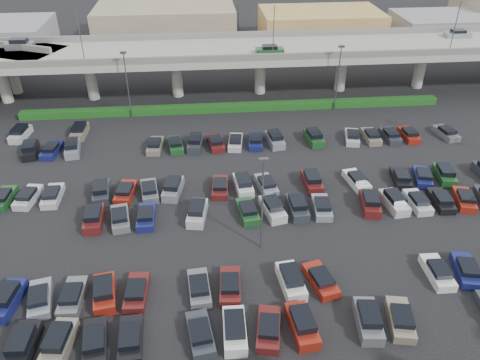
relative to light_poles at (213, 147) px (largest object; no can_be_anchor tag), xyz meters
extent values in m
plane|color=black|center=(4.13, -2.00, -6.24)|extent=(280.00, 280.00, 0.00)
cube|color=gray|center=(4.13, 30.00, 1.01)|extent=(150.00, 13.00, 1.10)
cube|color=#63635E|center=(4.13, 23.75, 2.06)|extent=(150.00, 0.50, 1.00)
cube|color=#63635E|center=(4.13, 36.25, 2.06)|extent=(150.00, 0.50, 1.00)
cylinder|color=gray|center=(-32.88, 30.00, -2.89)|extent=(1.80, 1.80, 6.70)
cylinder|color=gray|center=(-18.88, 30.00, -2.89)|extent=(1.80, 1.80, 6.70)
cube|color=#63635E|center=(-18.88, 30.00, 0.26)|extent=(2.60, 9.75, 0.50)
cylinder|color=gray|center=(-4.87, 30.00, -2.89)|extent=(1.80, 1.80, 6.70)
cube|color=#63635E|center=(-4.87, 30.00, 0.26)|extent=(2.60, 9.75, 0.50)
cylinder|color=gray|center=(9.12, 30.00, -2.89)|extent=(1.80, 1.80, 6.70)
cube|color=#63635E|center=(9.12, 30.00, 0.26)|extent=(2.60, 9.75, 0.50)
cylinder|color=gray|center=(23.12, 30.00, -2.89)|extent=(1.80, 1.80, 6.70)
cube|color=#63635E|center=(23.12, 30.00, 0.26)|extent=(2.60, 9.75, 0.50)
cylinder|color=gray|center=(37.12, 30.00, -2.89)|extent=(1.80, 1.80, 6.70)
cube|color=#63635E|center=(37.12, 30.00, 0.26)|extent=(2.60, 9.75, 0.50)
cube|color=#5A5C62|center=(-29.88, 33.00, 2.09)|extent=(4.40, 1.82, 1.05)
cube|color=black|center=(-29.88, 33.00, 2.91)|extent=(2.60, 1.60, 0.65)
cube|color=#1B4C21|center=(10.12, 27.00, 1.97)|extent=(4.40, 1.82, 0.82)
cube|color=black|center=(10.12, 27.00, 2.60)|extent=(2.30, 1.60, 0.50)
cube|color=slate|center=(44.12, 33.00, 1.97)|extent=(4.40, 1.82, 0.82)
cube|color=black|center=(44.12, 33.00, 2.60)|extent=(2.30, 1.60, 0.50)
cylinder|color=#48484D|center=(-17.88, 23.90, 5.56)|extent=(0.14, 0.14, 8.00)
cylinder|color=#48484D|center=(10.12, 23.90, 5.56)|extent=(0.14, 0.14, 8.00)
cylinder|color=#48484D|center=(38.12, 23.90, 5.56)|extent=(0.14, 0.14, 8.00)
cylinder|color=gray|center=(-32.47, 33.82, -2.89)|extent=(1.60, 1.60, 6.70)
cube|color=#123C11|center=(4.13, 23.00, -5.69)|extent=(66.00, 1.60, 1.10)
cube|color=black|center=(-15.88, -20.50, -5.71)|extent=(2.01, 4.48, 1.05)
cube|color=black|center=(-15.88, -20.50, -4.89)|extent=(1.71, 2.67, 0.65)
cube|color=gray|center=(-13.12, -20.50, -5.71)|extent=(2.38, 4.60, 1.05)
cube|color=black|center=(-13.12, -20.50, -4.89)|extent=(1.93, 2.79, 0.65)
cube|color=black|center=(-10.38, -20.50, -5.83)|extent=(2.43, 4.61, 0.82)
cube|color=black|center=(-10.38, -20.70, -5.20)|extent=(1.91, 2.50, 0.50)
cube|color=black|center=(-7.62, -20.50, -5.83)|extent=(2.05, 4.49, 0.82)
cube|color=black|center=(-7.62, -20.70, -5.20)|extent=(1.72, 2.38, 0.50)
cube|color=#2B3038|center=(-2.12, -20.50, -5.83)|extent=(2.45, 4.62, 0.82)
cube|color=black|center=(-2.12, -20.70, -5.20)|extent=(1.92, 2.51, 0.50)
cube|color=white|center=(0.63, -20.50, -5.71)|extent=(1.92, 4.44, 1.05)
cube|color=black|center=(0.63, -20.50, -4.89)|extent=(1.66, 2.64, 0.65)
cube|color=#561817|center=(3.38, -20.50, -5.83)|extent=(2.61, 4.66, 0.82)
cube|color=black|center=(3.38, -20.70, -5.20)|extent=(2.00, 2.56, 0.50)
cube|color=maroon|center=(6.13, -20.50, -5.71)|extent=(2.27, 4.57, 1.05)
cube|color=black|center=(6.13, -20.50, -4.89)|extent=(1.87, 2.75, 0.65)
cube|color=#5A5C62|center=(11.62, -20.50, -5.71)|extent=(2.31, 4.58, 1.05)
cube|color=black|center=(11.62, -20.50, -4.89)|extent=(1.89, 2.77, 0.65)
cube|color=gray|center=(14.38, -20.50, -5.83)|extent=(2.62, 4.67, 0.82)
cube|color=black|center=(14.38, -20.70, -5.20)|extent=(2.01, 2.56, 0.50)
cube|color=navy|center=(-18.62, -15.50, -5.71)|extent=(2.44, 4.62, 1.05)
cube|color=black|center=(-18.62, -15.50, -4.89)|extent=(1.96, 2.80, 0.65)
cube|color=slate|center=(-15.88, -15.50, -5.83)|extent=(2.70, 4.68, 0.82)
cube|color=black|center=(-15.88, -15.70, -5.20)|extent=(2.04, 2.58, 0.50)
cube|color=#5A5C62|center=(-13.12, -15.50, -5.83)|extent=(1.98, 4.46, 0.82)
cube|color=black|center=(-13.12, -15.70, -5.20)|extent=(1.69, 2.36, 0.50)
cube|color=maroon|center=(-10.38, -15.50, -5.71)|extent=(2.47, 4.63, 1.05)
cube|color=black|center=(-10.38, -15.50, -4.89)|extent=(1.98, 2.81, 0.65)
cube|color=#561817|center=(-7.62, -15.50, -5.83)|extent=(2.02, 4.48, 0.82)
cube|color=black|center=(-7.62, -15.70, -5.20)|extent=(1.71, 2.37, 0.50)
cube|color=#5A5C62|center=(-2.12, -15.50, -5.83)|extent=(2.16, 4.53, 0.82)
cube|color=black|center=(-2.12, -15.70, -5.20)|extent=(1.78, 2.42, 0.50)
cube|color=#561817|center=(0.63, -15.50, -5.83)|extent=(2.14, 4.52, 0.82)
cube|color=black|center=(0.63, -15.70, -5.20)|extent=(1.77, 2.41, 0.50)
cube|color=white|center=(6.13, -15.50, -5.71)|extent=(2.29, 4.57, 1.05)
cube|color=black|center=(6.13, -15.50, -4.89)|extent=(1.88, 2.76, 0.65)
cube|color=maroon|center=(8.88, -15.50, -5.83)|extent=(2.77, 4.70, 0.82)
cube|color=black|center=(8.88, -15.69, -5.20)|extent=(2.08, 2.60, 0.50)
cube|color=white|center=(19.88, -15.50, -5.83)|extent=(1.89, 4.43, 0.82)
cube|color=black|center=(19.88, -15.70, -5.20)|extent=(1.64, 2.32, 0.50)
cube|color=navy|center=(22.62, -15.50, -5.83)|extent=(2.70, 4.68, 0.82)
cube|color=black|center=(22.62, -15.70, -5.20)|extent=(2.05, 2.58, 0.50)
cube|color=#561817|center=(-13.12, -4.50, -5.71)|extent=(2.01, 4.47, 1.05)
cube|color=black|center=(-13.12, -4.50, -4.89)|extent=(1.71, 2.67, 0.65)
cube|color=#5A5C62|center=(-10.38, -4.50, -5.83)|extent=(2.55, 4.65, 0.82)
cube|color=black|center=(-10.38, -4.70, -5.20)|extent=(1.97, 2.54, 0.50)
cube|color=navy|center=(-7.62, -4.50, -5.83)|extent=(1.85, 4.41, 0.82)
cube|color=black|center=(-7.62, -4.70, -5.20)|extent=(1.62, 2.31, 0.50)
cube|color=silver|center=(-2.12, -4.50, -5.71)|extent=(2.50, 4.63, 1.05)
cube|color=black|center=(-2.12, -4.50, -4.89)|extent=(2.00, 2.82, 0.65)
cube|color=#1B4C21|center=(3.38, -4.50, -5.83)|extent=(2.37, 4.60, 0.82)
cube|color=black|center=(3.38, -4.70, -5.20)|extent=(1.89, 2.49, 0.50)
cube|color=silver|center=(6.13, -4.50, -5.71)|extent=(2.70, 4.68, 1.05)
cube|color=black|center=(6.13, -4.50, -4.89)|extent=(2.11, 2.88, 0.65)
cube|color=#2B3038|center=(8.88, -4.50, -5.71)|extent=(1.97, 4.46, 1.05)
cube|color=black|center=(8.88, -4.50, -4.89)|extent=(1.69, 2.65, 0.65)
cube|color=slate|center=(11.62, -4.50, -5.83)|extent=(2.19, 4.54, 0.82)
cube|color=black|center=(11.62, -4.70, -5.20)|extent=(1.79, 2.43, 0.50)
cube|color=#561817|center=(17.12, -4.50, -5.71)|extent=(2.51, 4.64, 1.05)
cube|color=black|center=(17.12, -4.50, -4.89)|extent=(2.00, 2.83, 0.65)
cube|color=silver|center=(19.88, -4.50, -5.71)|extent=(2.32, 4.58, 1.05)
cube|color=black|center=(19.88, -4.50, -4.89)|extent=(1.90, 2.77, 0.65)
cube|color=silver|center=(22.62, -4.50, -5.83)|extent=(1.96, 4.46, 0.82)
cube|color=black|center=(22.62, -4.70, -5.20)|extent=(1.68, 2.35, 0.50)
cube|color=black|center=(25.38, -4.50, -5.83)|extent=(2.06, 4.49, 0.82)
cube|color=black|center=(25.38, -4.70, -5.20)|extent=(1.73, 2.38, 0.50)
cube|color=maroon|center=(28.12, -4.50, -5.83)|extent=(2.84, 4.71, 0.82)
cube|color=black|center=(28.12, -4.69, -5.20)|extent=(2.11, 2.62, 0.50)
cube|color=#1B4C21|center=(-24.12, 0.50, -5.83)|extent=(2.06, 4.49, 0.82)
cube|color=black|center=(-24.12, 0.30, -5.20)|extent=(1.73, 2.39, 0.50)
cube|color=silver|center=(-21.38, 0.50, -5.83)|extent=(2.49, 4.63, 0.82)
cube|color=black|center=(-21.38, 0.30, -5.20)|extent=(1.94, 2.52, 0.50)
cube|color=silver|center=(-18.62, 0.50, -5.83)|extent=(1.83, 4.40, 0.82)
cube|color=black|center=(-18.62, 0.30, -5.20)|extent=(1.61, 2.30, 0.50)
cube|color=#2B3038|center=(-13.12, 0.50, -5.71)|extent=(2.31, 4.58, 1.05)
cube|color=black|center=(-13.12, 0.50, -4.89)|extent=(1.89, 2.77, 0.65)
cube|color=maroon|center=(-10.38, 0.50, -5.83)|extent=(2.38, 4.60, 0.82)
cube|color=black|center=(-10.38, 0.30, -5.20)|extent=(1.89, 2.49, 0.50)
cube|color=#5A5C62|center=(-7.62, 0.50, -5.83)|extent=(2.47, 4.63, 0.82)
cube|color=black|center=(-7.62, 0.30, -5.20)|extent=(1.93, 2.52, 0.50)
cube|color=slate|center=(-4.87, 0.50, -5.71)|extent=(2.61, 4.66, 1.05)
cube|color=black|center=(-4.87, 0.50, -4.89)|extent=(2.06, 2.85, 0.65)
cube|color=#561817|center=(0.63, 0.50, -5.83)|extent=(2.18, 4.54, 0.82)
cube|color=black|center=(0.63, 0.30, -5.20)|extent=(1.79, 2.43, 0.50)
cube|color=white|center=(3.38, 0.50, -5.71)|extent=(2.23, 4.55, 1.05)
cube|color=black|center=(3.38, 0.50, -4.89)|extent=(1.84, 2.74, 0.65)
cube|color=slate|center=(6.13, 0.50, -5.83)|extent=(2.56, 4.65, 0.82)
cube|color=black|center=(6.13, 0.30, -5.20)|extent=(1.98, 2.54, 0.50)
cube|color=#561817|center=(11.62, 0.50, -5.71)|extent=(1.93, 4.45, 1.05)
cube|color=black|center=(11.62, 0.50, -4.89)|extent=(1.67, 2.64, 0.65)
cube|color=white|center=(17.12, 0.50, -5.83)|extent=(2.52, 4.64, 0.82)
cube|color=black|center=(17.12, 0.30, -5.20)|extent=(1.96, 2.53, 0.50)
cube|color=black|center=(22.62, 0.50, -5.83)|extent=(2.44, 4.62, 0.82)
cube|color=black|center=(22.62, 0.30, -5.20)|extent=(1.92, 2.51, 0.50)
cube|color=navy|center=(25.38, 0.50, -5.83)|extent=(2.87, 4.72, 0.82)
cube|color=black|center=(25.38, 0.31, -5.20)|extent=(2.13, 2.63, 0.50)
cube|color=#1B4C21|center=(28.12, 0.50, -5.71)|extent=(2.48, 4.63, 1.05)
cube|color=black|center=(28.12, 0.50, -4.89)|extent=(1.99, 2.82, 0.65)
cube|color=black|center=(-24.12, 11.50, -5.71)|extent=(2.44, 4.62, 1.05)
cube|color=black|center=(-24.12, 11.50, -4.89)|extent=(1.96, 2.80, 0.65)
cube|color=navy|center=(-21.38, 11.50, -5.83)|extent=(2.42, 4.61, 0.82)
cube|color=black|center=(-21.38, 11.30, -5.20)|extent=(1.91, 2.50, 0.50)
cube|color=slate|center=(-18.62, 11.50, -5.71)|extent=(2.44, 4.62, 1.05)
cube|color=black|center=(-18.62, 11.50, -4.89)|extent=(1.96, 2.81, 0.65)
cube|color=gray|center=(-7.62, 11.50, -5.83)|extent=(2.19, 4.54, 0.82)
cube|color=black|center=(-7.62, 11.30, -5.20)|extent=(1.80, 2.43, 0.50)
cube|color=#1B4C21|center=(-4.87, 11.50, -5.83)|extent=(2.43, 4.62, 0.82)
cube|color=black|center=(-4.87, 11.30, -5.20)|extent=(1.91, 2.51, 0.50)
cube|color=#2B3038|center=(-2.12, 11.50, -5.71)|extent=(2.42, 4.61, 1.05)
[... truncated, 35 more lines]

